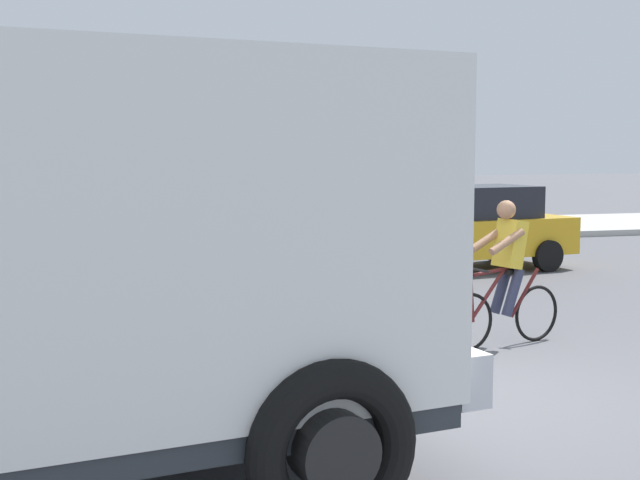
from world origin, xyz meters
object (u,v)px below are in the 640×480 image
object	(u,v)px
cyclist	(506,273)
car_red_near	(469,227)
pedestrian_near_kerb	(210,219)
truck_foreground	(20,252)
traffic_light_pole	(392,172)

from	to	relation	value
cyclist	car_red_near	distance (m)	6.45
pedestrian_near_kerb	cyclist	bearing A→B (deg)	-76.52
cyclist	pedestrian_near_kerb	bearing A→B (deg)	103.48
car_red_near	truck_foreground	bearing A→B (deg)	-129.31
truck_foreground	pedestrian_near_kerb	size ratio (longest dim) A/B	3.54
truck_foreground	traffic_light_pole	size ratio (longest dim) A/B	1.79
truck_foreground	cyclist	xyz separation A→B (m)	(5.15, 3.26, -0.80)
traffic_light_pole	car_red_near	xyz separation A→B (m)	(3.96, 6.33, -1.25)
cyclist	car_red_near	bearing A→B (deg)	68.03
truck_foreground	car_red_near	bearing A→B (deg)	50.69
traffic_light_pole	car_red_near	world-z (taller)	traffic_light_pole
cyclist	pedestrian_near_kerb	world-z (taller)	cyclist
cyclist	traffic_light_pole	bearing A→B (deg)	-167.34
cyclist	pedestrian_near_kerb	distance (m)	9.10
truck_foreground	car_red_near	xyz separation A→B (m)	(7.57, 9.24, -0.85)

